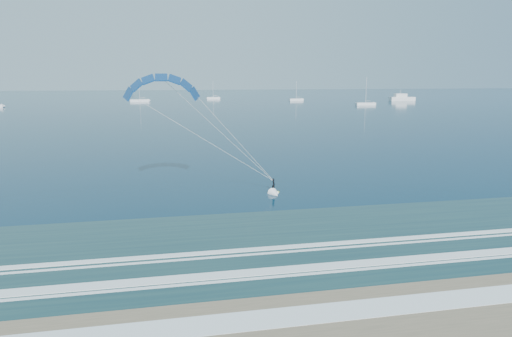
{
  "coord_description": "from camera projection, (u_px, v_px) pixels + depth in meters",
  "views": [
    {
      "loc": [
        -4.77,
        -21.98,
        12.63
      ],
      "look_at": [
        4.27,
        23.07,
        3.41
      ],
      "focal_mm": 32.0,
      "sensor_mm": 36.0,
      "label": 1
    }
  ],
  "objects": [
    {
      "name": "sailboat_4",
      "position": [
        366.0,
        104.0,
        209.39
      ],
      "size": [
        9.23,
        2.4,
        12.43
      ],
      "color": "silver",
      "rests_on": "ground"
    },
    {
      "name": "kitesurfer_rig",
      "position": [
        219.0,
        131.0,
        46.36
      ],
      "size": [
        17.69,
        5.78,
        14.07
      ],
      "color": "#C3F71D",
      "rests_on": "ground"
    },
    {
      "name": "sailboat_3",
      "position": [
        296.0,
        100.0,
        248.53
      ],
      "size": [
        7.59,
        2.4,
        10.51
      ],
      "color": "silver",
      "rests_on": "ground"
    },
    {
      "name": "sailboat_2",
      "position": [
        213.0,
        98.0,
        267.74
      ],
      "size": [
        7.67,
        2.4,
        10.58
      ],
      "color": "silver",
      "rests_on": "ground"
    },
    {
      "name": "ground",
      "position": [
        263.0,
        316.0,
        24.53
      ],
      "size": [
        900.0,
        900.0,
        0.0
      ],
      "primitive_type": "plane",
      "color": "#072F42",
      "rests_on": "ground"
    },
    {
      "name": "sailboat_1",
      "position": [
        140.0,
        100.0,
        239.49
      ],
      "size": [
        9.79,
        2.4,
        13.05
      ],
      "color": "silver",
      "rests_on": "ground"
    },
    {
      "name": "motor_yacht",
      "position": [
        402.0,
        98.0,
        247.86
      ],
      "size": [
        14.04,
        3.74,
        5.93
      ],
      "color": "silver",
      "rests_on": "ground"
    }
  ]
}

